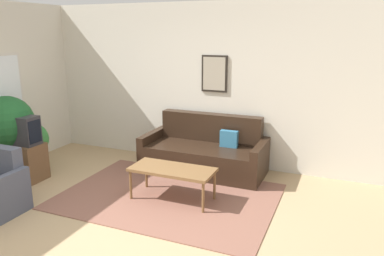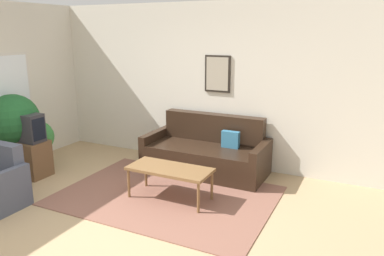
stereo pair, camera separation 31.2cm
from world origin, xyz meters
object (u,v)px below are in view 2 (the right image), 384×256
Objects in this scene: coffee_table at (170,170)px; couch at (207,153)px; tv at (24,127)px; potted_plant_tall at (13,121)px.

couch is at bearing 89.11° from coffee_table.
potted_plant_tall is at bearing 177.10° from tv.
couch is 2.95× the size of tv.
potted_plant_tall reaches higher than tv.
coffee_table is at bearing -90.89° from couch.
tv is 0.24m from potted_plant_tall.
tv is at bearing -2.90° from potted_plant_tall.
tv is at bearing -175.18° from coffee_table.
potted_plant_tall is at bearing -153.07° from couch.
couch is 3.11m from potted_plant_tall.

